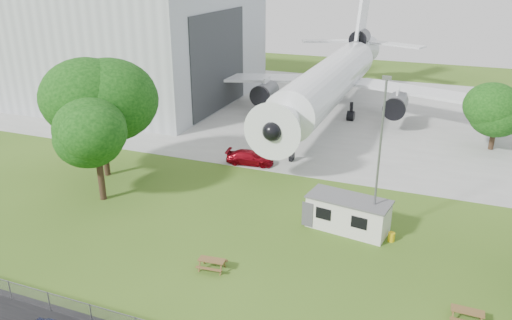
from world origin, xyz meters
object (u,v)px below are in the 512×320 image
(airliner, at_px, (333,77))
(site_cabin, at_px, (348,214))
(hangar, at_px, (102,31))
(picnic_west, at_px, (212,269))

(airliner, bearing_deg, site_cabin, -74.23)
(hangar, height_order, airliner, hangar)
(airliner, distance_m, site_cabin, 30.75)
(site_cabin, relative_size, picnic_west, 3.84)
(hangar, height_order, site_cabin, hangar)
(airliner, height_order, picnic_west, airliner)
(site_cabin, bearing_deg, hangar, 146.33)
(hangar, bearing_deg, picnic_west, -45.93)
(hangar, distance_m, airliner, 36.21)
(hangar, xyz_separation_m, site_cabin, (44.26, -29.49, -8.09))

